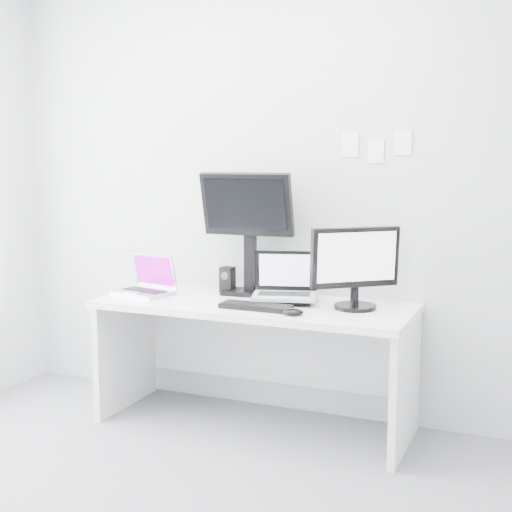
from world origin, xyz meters
name	(u,v)px	position (x,y,z in m)	size (l,w,h in m)	color
back_wall	(277,190)	(0.00, 1.60, 1.35)	(3.60, 3.60, 0.00)	#B7BABC
desk	(254,365)	(0.00, 1.25, 0.36)	(1.80, 0.70, 0.73)	white
macbook	(142,273)	(-0.71, 1.21, 0.86)	(0.34, 0.26, 0.26)	silver
speaker	(227,280)	(-0.27, 1.47, 0.81)	(0.08, 0.08, 0.16)	black
dell_laptop	(284,277)	(0.16, 1.30, 0.88)	(0.36, 0.28, 0.30)	#B8BBC0
rear_monitor	(248,232)	(-0.13, 1.45, 1.11)	(0.55, 0.20, 0.75)	black
samsung_monitor	(356,267)	(0.57, 1.31, 0.96)	(0.50, 0.23, 0.46)	black
keyboard	(256,306)	(0.08, 1.09, 0.74)	(0.39, 0.14, 0.03)	black
mouse	(293,312)	(0.32, 1.02, 0.75)	(0.12, 0.07, 0.04)	black
wall_note_0	(350,145)	(0.45, 1.59, 1.62)	(0.10, 0.00, 0.14)	white
wall_note_1	(376,152)	(0.60, 1.59, 1.58)	(0.09, 0.00, 0.13)	white
wall_note_2	(403,142)	(0.75, 1.59, 1.63)	(0.10, 0.00, 0.14)	white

